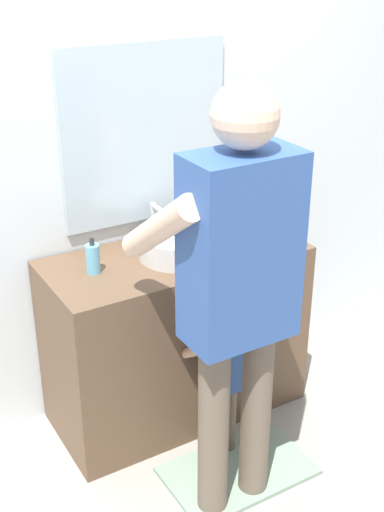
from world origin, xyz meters
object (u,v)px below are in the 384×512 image
at_px(toothbrush_cup, 236,225).
at_px(adult_parent, 237,275).
at_px(soap_bottle, 93,259).
at_px(child_toddler, 222,368).

distance_m(toothbrush_cup, adult_parent, 0.84).
bearing_deg(toothbrush_cup, soap_bottle, -177.90).
height_order(soap_bottle, child_toddler, soap_bottle).
xyz_separation_m(toothbrush_cup, adult_parent, (-0.46, -0.69, 0.15)).
relative_size(soap_bottle, adult_parent, 0.09).
bearing_deg(child_toddler, adult_parent, -113.16).
relative_size(soap_bottle, child_toddler, 0.21).
bearing_deg(child_toddler, toothbrush_cup, 51.19).
height_order(child_toddler, adult_parent, adult_parent).
xyz_separation_m(soap_bottle, adult_parent, (0.29, -0.66, 0.14)).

